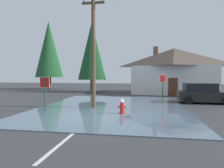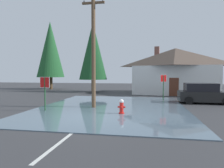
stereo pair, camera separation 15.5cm
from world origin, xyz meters
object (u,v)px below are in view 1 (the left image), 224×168
at_px(pine_tree_tall_left, 92,51).
at_px(pine_tree_mid_left, 49,49).
at_px(stop_sign_near, 45,87).
at_px(house, 174,70).
at_px(parked_car, 203,94).
at_px(fire_hydrant, 122,107).
at_px(stop_sign_far, 163,82).
at_px(utility_pole, 93,49).

relative_size(pine_tree_tall_left, pine_tree_mid_left, 0.88).
height_order(stop_sign_near, house, house).
bearing_deg(pine_tree_tall_left, house, -2.66).
bearing_deg(parked_car, fire_hydrant, -137.54).
height_order(fire_hydrant, stop_sign_far, stop_sign_far).
relative_size(stop_sign_far, parked_car, 0.57).
bearing_deg(fire_hydrant, stop_sign_near, 178.63).
xyz_separation_m(stop_sign_near, fire_hydrant, (5.00, -0.12, -1.13)).
bearing_deg(pine_tree_mid_left, fire_hydrant, -52.44).
height_order(stop_sign_near, pine_tree_tall_left, pine_tree_tall_left).
xyz_separation_m(utility_pole, stop_sign_far, (5.21, 4.94, -2.50)).
bearing_deg(utility_pole, stop_sign_far, 43.51).
height_order(house, pine_tree_mid_left, pine_tree_mid_left).
bearing_deg(fire_hydrant, house, 70.12).
xyz_separation_m(stop_sign_far, house, (1.93, 6.75, 1.24)).
xyz_separation_m(utility_pole, house, (7.14, 11.69, -1.26)).
xyz_separation_m(stop_sign_far, pine_tree_tall_left, (-8.60, 7.24, 3.85)).
height_order(stop_sign_near, fire_hydrant, stop_sign_near).
bearing_deg(house, fire_hydrant, -109.88).
height_order(utility_pole, pine_tree_mid_left, pine_tree_mid_left).
xyz_separation_m(pine_tree_tall_left, pine_tree_mid_left, (-7.94, 3.57, 0.78)).
bearing_deg(parked_car, pine_tree_tall_left, 144.03).
distance_m(stop_sign_near, stop_sign_far, 10.43).
relative_size(house, pine_tree_tall_left, 1.19).
height_order(fire_hydrant, utility_pole, utility_pole).
bearing_deg(pine_tree_tall_left, parked_car, -35.97).
relative_size(utility_pole, house, 0.72).
bearing_deg(parked_car, stop_sign_near, -153.81).
distance_m(utility_pole, pine_tree_tall_left, 12.72).
height_order(fire_hydrant, house, house).
bearing_deg(house, utility_pole, -121.41).
bearing_deg(stop_sign_near, house, 53.65).
bearing_deg(pine_tree_tall_left, fire_hydrant, -68.23).
distance_m(house, parked_car, 8.36).
relative_size(fire_hydrant, parked_car, 0.22).
distance_m(stop_sign_far, house, 7.13).
height_order(fire_hydrant, pine_tree_mid_left, pine_tree_mid_left).
bearing_deg(pine_tree_tall_left, utility_pole, -74.43).
distance_m(fire_hydrant, house, 14.65).
distance_m(pine_tree_tall_left, pine_tree_mid_left, 8.74).
height_order(fire_hydrant, pine_tree_tall_left, pine_tree_tall_left).
xyz_separation_m(stop_sign_far, pine_tree_mid_left, (-16.55, 10.80, 4.63)).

